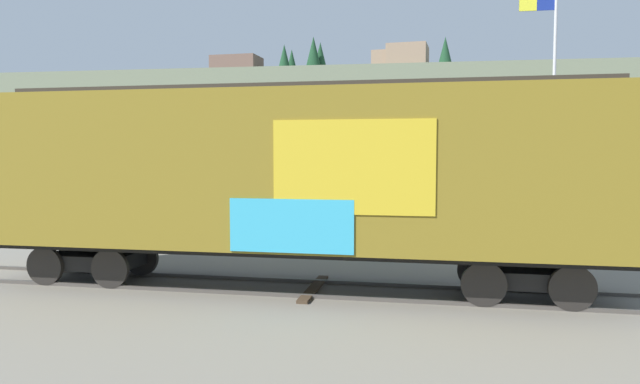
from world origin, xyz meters
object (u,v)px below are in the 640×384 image
(freight_car, at_px, (292,173))
(flagpole, at_px, (549,84))
(parked_car_black, at_px, (191,217))
(parked_car_tan, at_px, (522,220))
(parked_car_green, at_px, (357,223))

(freight_car, xyz_separation_m, flagpole, (7.89, 10.06, 3.08))
(parked_car_black, distance_m, parked_car_tan, 11.46)
(freight_car, height_order, parked_car_green, freight_car)
(parked_car_green, distance_m, parked_car_tan, 5.54)
(freight_car, bearing_deg, parked_car_black, 127.71)
(freight_car, height_order, parked_car_tan, freight_car)
(freight_car, distance_m, parked_car_green, 6.60)
(freight_car, xyz_separation_m, parked_car_green, (0.94, 6.25, -1.90))
(flagpole, height_order, parked_car_green, flagpole)
(freight_car, distance_m, flagpole, 13.15)
(flagpole, bearing_deg, parked_car_tan, -115.74)
(flagpole, distance_m, parked_car_green, 9.36)
(flagpole, bearing_deg, parked_car_black, -164.55)
(parked_car_tan, bearing_deg, parked_car_black, -177.36)
(flagpole, xyz_separation_m, parked_car_tan, (-1.47, -3.04, -4.87))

